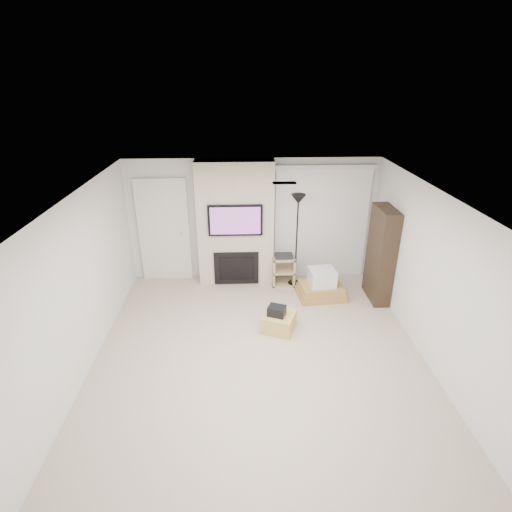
{
  "coord_description": "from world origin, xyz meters",
  "views": [
    {
      "loc": [
        -0.26,
        -4.93,
        3.94
      ],
      "look_at": [
        0.0,
        1.2,
        1.15
      ],
      "focal_mm": 28.0,
      "sensor_mm": 36.0,
      "label": 1
    }
  ],
  "objects_px": {
    "av_stand": "(283,269)",
    "box_stack": "(321,286)",
    "bookshelf": "(381,255)",
    "ottoman": "(279,322)",
    "floor_lamp": "(298,215)"
  },
  "relations": [
    {
      "from": "av_stand",
      "to": "box_stack",
      "type": "relative_size",
      "value": 0.71
    },
    {
      "from": "ottoman",
      "to": "floor_lamp",
      "type": "xyz_separation_m",
      "value": [
        0.48,
        1.58,
        1.35
      ]
    },
    {
      "from": "ottoman",
      "to": "av_stand",
      "type": "height_order",
      "value": "av_stand"
    },
    {
      "from": "ottoman",
      "to": "floor_lamp",
      "type": "bearing_deg",
      "value": 73.14
    },
    {
      "from": "av_stand",
      "to": "ottoman",
      "type": "bearing_deg",
      "value": -98.51
    },
    {
      "from": "ottoman",
      "to": "box_stack",
      "type": "bearing_deg",
      "value": 49.11
    },
    {
      "from": "av_stand",
      "to": "bookshelf",
      "type": "relative_size",
      "value": 0.37
    },
    {
      "from": "box_stack",
      "to": "floor_lamp",
      "type": "bearing_deg",
      "value": 130.01
    },
    {
      "from": "floor_lamp",
      "to": "av_stand",
      "type": "bearing_deg",
      "value": 171.71
    },
    {
      "from": "floor_lamp",
      "to": "av_stand",
      "type": "distance_m",
      "value": 1.18
    },
    {
      "from": "ottoman",
      "to": "av_stand",
      "type": "relative_size",
      "value": 0.76
    },
    {
      "from": "floor_lamp",
      "to": "box_stack",
      "type": "bearing_deg",
      "value": -49.99
    },
    {
      "from": "av_stand",
      "to": "box_stack",
      "type": "distance_m",
      "value": 0.88
    },
    {
      "from": "ottoman",
      "to": "bookshelf",
      "type": "relative_size",
      "value": 0.28
    },
    {
      "from": "floor_lamp",
      "to": "bookshelf",
      "type": "bearing_deg",
      "value": -21.49
    }
  ]
}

